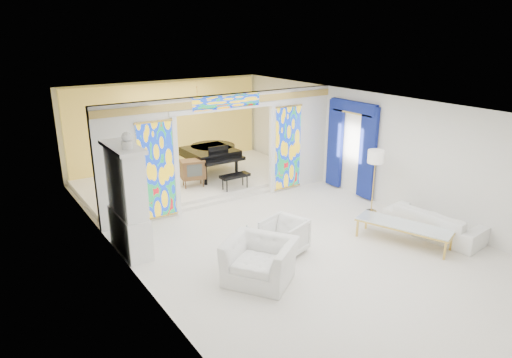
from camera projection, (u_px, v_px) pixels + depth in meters
floor at (268, 226)px, 11.20m from camera, size 12.00×12.00×0.00m
ceiling at (269, 104)px, 10.26m from camera, size 7.00×12.00×0.02m
wall_back at (167, 125)px, 15.47m from camera, size 7.00×0.02×3.00m
wall_left at (122, 197)px, 8.89m from camera, size 0.02×12.00×3.00m
wall_right at (372, 148)px, 12.57m from camera, size 0.02×12.00×3.00m
partition_wall at (226, 145)px, 12.26m from camera, size 7.00×0.22×3.00m
stained_glass_left at (157, 171)px, 11.22m from camera, size 0.90×0.04×2.40m
stained_glass_right at (288, 148)px, 13.35m from camera, size 0.90×0.04×2.40m
stained_glass_transom at (227, 102)px, 11.81m from camera, size 2.00×0.04×0.34m
alcove_platform at (193, 179)px, 14.41m from camera, size 6.80×3.80×0.18m
gold_curtain_back at (168, 126)px, 15.37m from camera, size 6.70×0.10×2.90m
chandelier at (197, 101)px, 13.66m from camera, size 0.48×0.48×0.30m
blue_drapes at (351, 140)px, 13.05m from camera, size 0.14×1.85×2.65m
china_cabinet at (127, 201)px, 9.61m from camera, size 0.56×1.46×2.72m
armchair_left at (260, 261)px, 8.70m from camera, size 1.63×1.67×0.82m
armchair_right at (284, 236)px, 9.78m from camera, size 1.06×1.04×0.77m
sofa at (434, 222)px, 10.65m from camera, size 1.14×2.32×0.65m
side_table at (247, 242)px, 9.48m from camera, size 0.64×0.64×0.61m
vase at (247, 229)px, 9.39m from camera, size 0.18×0.18×0.17m
coffee_table at (404, 226)px, 10.21m from camera, size 1.35×2.18×0.47m
floor_lamp at (375, 160)px, 11.64m from camera, size 0.43×0.43×1.69m
grand_piano at (212, 152)px, 14.37m from camera, size 1.72×2.70×1.08m
tv_console at (193, 169)px, 13.35m from camera, size 0.77×0.61×0.80m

